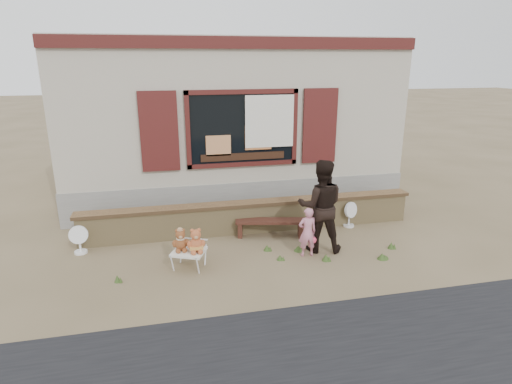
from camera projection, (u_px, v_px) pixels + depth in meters
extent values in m
plane|color=brown|center=(263.00, 251.00, 8.22)|extent=(80.00, 80.00, 0.00)
cube|color=gray|center=(225.00, 102.00, 11.69)|extent=(8.00, 5.00, 3.20)
cube|color=gray|center=(226.00, 172.00, 12.29)|extent=(8.04, 5.04, 0.80)
cube|color=black|center=(242.00, 129.00, 9.44)|extent=(2.30, 0.04, 1.50)
cube|color=#461614|center=(242.00, 92.00, 9.18)|extent=(2.50, 0.08, 0.10)
cube|color=#461614|center=(243.00, 164.00, 9.66)|extent=(2.50, 0.08, 0.10)
cube|color=#461614|center=(188.00, 131.00, 9.17)|extent=(0.10, 0.08, 1.70)
cube|color=#461614|center=(295.00, 127.00, 9.67)|extent=(0.10, 0.08, 1.70)
cube|color=#3F1811|center=(159.00, 132.00, 9.04)|extent=(0.80, 0.07, 1.70)
cube|color=#3F1811|center=(320.00, 126.00, 9.79)|extent=(0.80, 0.07, 1.70)
cube|color=silver|center=(270.00, 121.00, 9.46)|extent=(1.10, 0.02, 1.15)
cube|color=#461614|center=(242.00, 43.00, 8.91)|extent=(8.00, 0.12, 0.25)
cube|color=black|center=(243.00, 156.00, 9.60)|extent=(1.90, 0.06, 0.16)
cube|color=tan|center=(218.00, 146.00, 9.40)|extent=(0.55, 0.06, 0.45)
cube|color=#E08447|center=(258.00, 137.00, 9.55)|extent=(0.60, 0.06, 0.55)
cube|color=tan|center=(252.00, 218.00, 9.06)|extent=(7.00, 0.30, 0.60)
cube|color=brown|center=(252.00, 203.00, 8.96)|extent=(7.10, 0.36, 0.07)
cube|color=#371A13|center=(270.00, 221.00, 8.79)|extent=(1.46, 0.61, 0.05)
cube|color=#371A13|center=(240.00, 229.00, 8.84)|extent=(0.15, 0.28, 0.30)
cube|color=#371A13|center=(300.00, 229.00, 8.84)|extent=(0.15, 0.28, 0.30)
cube|color=white|center=(189.00, 252.00, 7.46)|extent=(0.69, 0.66, 0.04)
cylinder|color=silver|center=(172.00, 264.00, 7.35)|extent=(0.03, 0.03, 0.29)
cylinder|color=silver|center=(198.00, 267.00, 7.27)|extent=(0.03, 0.03, 0.29)
cylinder|color=silver|center=(181.00, 254.00, 7.74)|extent=(0.03, 0.03, 0.29)
cylinder|color=silver|center=(205.00, 256.00, 7.66)|extent=(0.03, 0.03, 0.29)
imported|color=pink|center=(307.00, 232.00, 7.88)|extent=(0.35, 0.24, 0.95)
imported|color=black|center=(321.00, 206.00, 8.01)|extent=(1.01, 0.88, 1.78)
cylinder|color=white|center=(81.00, 252.00, 8.12)|extent=(0.24, 0.24, 0.04)
cylinder|color=white|center=(80.00, 245.00, 8.07)|extent=(0.04, 0.04, 0.30)
cylinder|color=white|center=(79.00, 234.00, 8.01)|extent=(0.35, 0.14, 0.35)
cylinder|color=silver|center=(349.00, 225.00, 9.41)|extent=(0.24, 0.24, 0.04)
cylinder|color=silver|center=(349.00, 219.00, 9.36)|extent=(0.04, 0.04, 0.30)
cylinder|color=silver|center=(350.00, 210.00, 9.30)|extent=(0.36, 0.25, 0.35)
cone|color=#364F1F|center=(391.00, 245.00, 8.30)|extent=(0.13, 0.13, 0.13)
cone|color=#364F1F|center=(384.00, 256.00, 7.89)|extent=(0.13, 0.13, 0.08)
cone|color=#364F1F|center=(197.00, 245.00, 8.37)|extent=(0.15, 0.15, 0.09)
cone|color=#364F1F|center=(280.00, 257.00, 7.83)|extent=(0.12, 0.12, 0.10)
cone|color=#364F1F|center=(267.00, 248.00, 8.21)|extent=(0.14, 0.14, 0.12)
cone|color=#364F1F|center=(298.00, 248.00, 8.19)|extent=(0.17, 0.17, 0.11)
cone|color=#364F1F|center=(326.00, 257.00, 7.79)|extent=(0.14, 0.14, 0.13)
cone|color=#364F1F|center=(117.00, 279.00, 7.05)|extent=(0.11, 0.11, 0.12)
cone|color=#364F1F|center=(382.00, 256.00, 7.85)|extent=(0.17, 0.17, 0.12)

